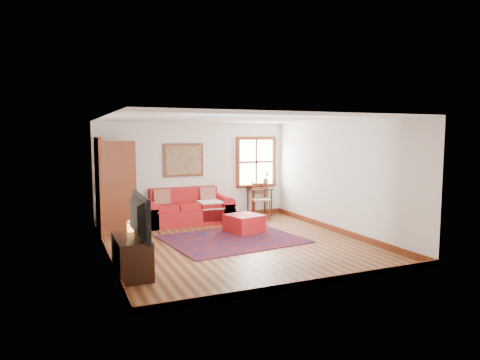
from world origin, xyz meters
name	(u,v)px	position (x,y,z in m)	size (l,w,h in m)	color
ground	(236,243)	(0.00, 0.00, 0.00)	(5.50, 5.50, 0.00)	#472413
room_envelope	(235,162)	(0.00, 0.02, 1.65)	(5.04, 5.54, 2.52)	silver
window	(257,167)	(1.78, 2.70, 1.31)	(1.18, 0.20, 1.38)	white
doorway	(110,186)	(-2.21, 1.78, 1.07)	(0.89, 1.08, 2.14)	black
framed_artwork	(183,160)	(-0.30, 2.71, 1.55)	(1.05, 0.07, 0.85)	maroon
persian_rug	(233,239)	(0.07, 0.32, 0.01)	(2.67, 2.13, 0.02)	#5E100D
red_leather_sofa	(187,212)	(-0.34, 2.32, 0.29)	(2.22, 0.92, 0.87)	#AF161A
red_ottoman	(244,223)	(0.56, 0.85, 0.20)	(0.70, 0.70, 0.40)	#AF161A
side_table	(260,193)	(1.76, 2.53, 0.62)	(0.62, 0.47, 0.75)	black
ladder_back_chair	(261,198)	(1.68, 2.29, 0.53)	(0.56, 0.55, 0.98)	tan
media_cabinet	(132,256)	(-2.24, -1.13, 0.30)	(0.49, 1.09, 0.60)	black
television	(133,217)	(-2.22, -1.25, 0.94)	(1.18, 0.15, 0.68)	black
candle_hurricane	(130,227)	(-2.19, -0.75, 0.68)	(0.12, 0.12, 0.18)	silver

